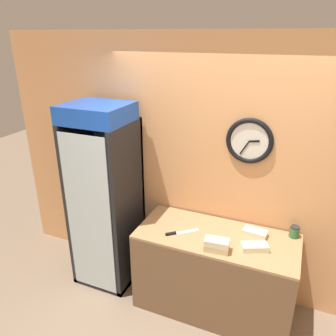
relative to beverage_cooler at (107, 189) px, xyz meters
name	(u,v)px	position (x,y,z in m)	size (l,w,h in m)	color
wall_back	(230,174)	(1.26, 0.32, 0.26)	(5.20, 0.10, 2.70)	tan
prep_counter	(214,272)	(1.25, -0.07, -0.66)	(1.53, 0.67, 0.87)	brown
beverage_cooler	(107,189)	(0.00, 0.00, 0.00)	(0.63, 0.63, 2.04)	black
sandwich_stack_bottom	(216,248)	(1.31, -0.30, -0.20)	(0.23, 0.14, 0.06)	tan
sandwich_stack_middle	(217,242)	(1.31, -0.30, -0.14)	(0.23, 0.14, 0.06)	beige
sandwich_flat_left	(255,247)	(1.62, -0.15, -0.20)	(0.26, 0.20, 0.06)	beige
sandwich_flat_right	(255,233)	(1.59, 0.08, -0.20)	(0.23, 0.14, 0.06)	beige
chefs_knife	(178,233)	(0.90, -0.18, -0.22)	(0.28, 0.24, 0.02)	silver
condiment_jar	(294,232)	(1.93, 0.20, -0.17)	(0.09, 0.09, 0.11)	#336B38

